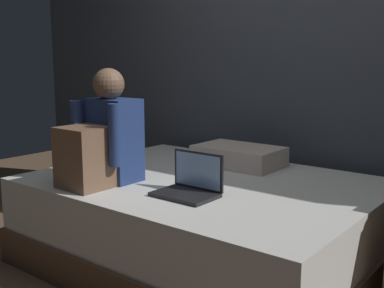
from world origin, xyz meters
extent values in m
cube|color=#424751|center=(0.00, 1.20, 1.35)|extent=(5.60, 0.10, 2.70)
cube|color=brown|center=(-0.20, 0.30, 0.11)|extent=(2.00, 1.50, 0.21)
cube|color=silver|center=(-0.20, 0.30, 0.37)|extent=(1.96, 1.46, 0.32)
cube|color=navy|center=(-0.61, -0.03, 0.77)|extent=(0.30, 0.20, 0.48)
sphere|color=brown|center=(-0.61, -0.06, 1.09)|extent=(0.18, 0.18, 0.18)
cube|color=brown|center=(-0.61, -0.25, 0.70)|extent=(0.26, 0.24, 0.34)
cylinder|color=navy|center=(-0.77, -0.17, 0.83)|extent=(0.07, 0.07, 0.34)
cylinder|color=navy|center=(-0.45, -0.17, 0.83)|extent=(0.07, 0.07, 0.34)
cube|color=black|center=(-0.06, -0.05, 0.54)|extent=(0.32, 0.22, 0.02)
cube|color=black|center=(-0.06, 0.07, 0.65)|extent=(0.32, 0.01, 0.20)
cube|color=#8CB2EA|center=(-0.06, 0.06, 0.65)|extent=(0.29, 0.00, 0.18)
cube|color=beige|center=(-0.25, 0.75, 0.59)|extent=(0.56, 0.36, 0.13)
camera|label=1|loc=(1.46, -1.91, 1.24)|focal=44.89mm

